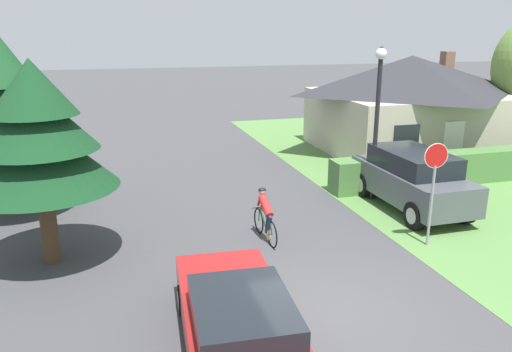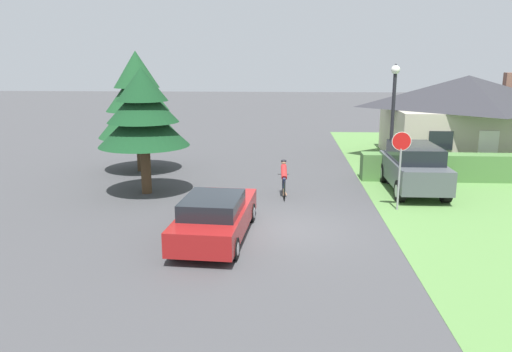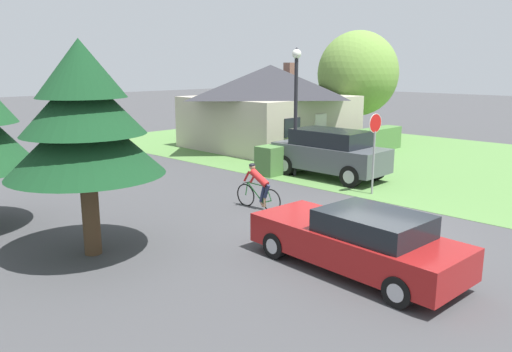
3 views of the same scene
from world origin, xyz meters
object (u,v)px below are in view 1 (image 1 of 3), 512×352
object	(u,v)px
conifer_tall_near	(37,135)
conifer_tall_far	(3,106)
sedan_left_lane	(239,326)
parked_suv_right	(412,179)
cyclist	(265,216)
stop_sign	(434,176)
cottage_house	(409,102)
street_lamp	(378,105)

from	to	relation	value
conifer_tall_near	conifer_tall_far	distance (m)	4.30
sedan_left_lane	parked_suv_right	bearing A→B (deg)	-46.53
sedan_left_lane	conifer_tall_near	distance (m)	6.62
cyclist	stop_sign	world-z (taller)	stop_sign
cottage_house	street_lamp	xyz separation A→B (m)	(-5.05, -5.96, 0.92)
sedan_left_lane	stop_sign	distance (m)	6.96
sedan_left_lane	parked_suv_right	distance (m)	9.30
parked_suv_right	stop_sign	distance (m)	3.03
cottage_house	sedan_left_lane	distance (m)	17.50
cyclist	conifer_tall_far	bearing A→B (deg)	55.23
stop_sign	conifer_tall_far	bearing A→B (deg)	-22.98
sedan_left_lane	stop_sign	size ratio (longest dim) A/B	1.75
conifer_tall_near	conifer_tall_far	xyz separation A→B (m)	(-1.41, 4.06, 0.16)
conifer_tall_far	stop_sign	bearing A→B (deg)	-28.12
sedan_left_lane	cyclist	bearing A→B (deg)	-18.28
street_lamp	conifer_tall_far	size ratio (longest dim) A/B	0.90
street_lamp	parked_suv_right	bearing A→B (deg)	-59.78
parked_suv_right	conifer_tall_near	xyz separation A→B (m)	(-10.65, -0.87, 2.21)
conifer_tall_far	cyclist	bearing A→B (deg)	-31.70
sedan_left_lane	cyclist	xyz separation A→B (m)	(1.99, 4.85, 0.01)
stop_sign	conifer_tall_near	size ratio (longest dim) A/B	0.57
cottage_house	cyclist	world-z (taller)	cottage_house
cyclist	sedan_left_lane	bearing A→B (deg)	154.68
street_lamp	conifer_tall_far	world-z (taller)	conifer_tall_far
parked_suv_right	conifer_tall_far	distance (m)	12.69
cyclist	street_lamp	size ratio (longest dim) A/B	0.35
cyclist	parked_suv_right	distance (m)	5.30
street_lamp	conifer_tall_far	xyz separation A→B (m)	(-11.35, 1.98, 0.14)
cottage_house	street_lamp	size ratio (longest dim) A/B	1.68
cyclist	parked_suv_right	size ratio (longest dim) A/B	0.39
cottage_house	cyclist	xyz separation A→B (m)	(-9.54, -8.22, -1.60)
stop_sign	parked_suv_right	bearing A→B (deg)	-108.51
sedan_left_lane	stop_sign	xyz separation A→B (m)	(6.02, 3.27, 1.26)
sedan_left_lane	conifer_tall_far	size ratio (longest dim) A/B	0.87
cottage_house	stop_sign	bearing A→B (deg)	-118.25
street_lamp	conifer_tall_near	distance (m)	10.16
cyclist	conifer_tall_far	xyz separation A→B (m)	(-6.87, 4.24, 2.66)
cottage_house	street_lamp	bearing A→B (deg)	-129.22
stop_sign	street_lamp	world-z (taller)	street_lamp
sedan_left_lane	parked_suv_right	size ratio (longest dim) A/B	1.07
cottage_house	conifer_tall_near	distance (m)	17.04
stop_sign	street_lamp	xyz separation A→B (m)	(0.45, 3.84, 1.27)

